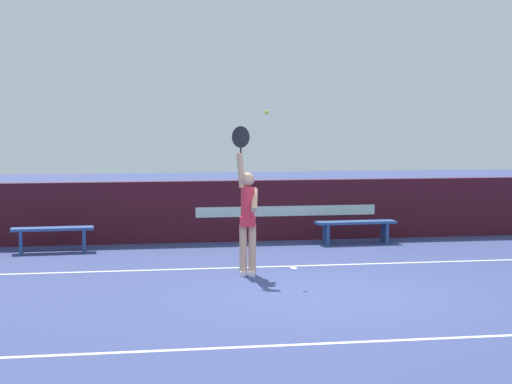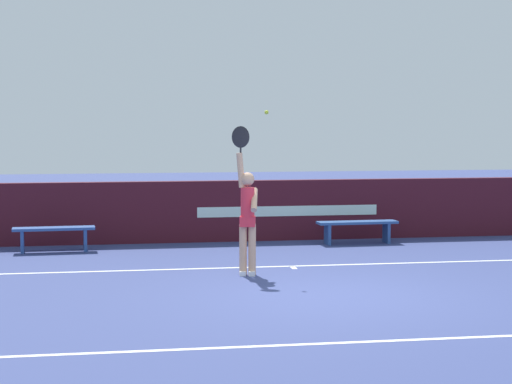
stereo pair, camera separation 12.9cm
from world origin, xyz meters
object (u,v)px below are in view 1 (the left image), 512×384
(tennis_player, at_px, (247,214))
(courtside_bench_near, at_px, (52,233))
(tennis_ball, at_px, (267,112))
(courtside_bench_far, at_px, (356,226))

(tennis_player, height_order, courtside_bench_near, tennis_player)
(tennis_ball, relative_size, courtside_bench_near, 0.04)
(tennis_player, relative_size, courtside_bench_far, 1.46)
(courtside_bench_near, xyz_separation_m, courtside_bench_far, (5.89, 0.14, -0.00))
(courtside_bench_near, height_order, courtside_bench_far, courtside_bench_near)
(courtside_bench_near, distance_m, courtside_bench_far, 5.89)
(tennis_ball, distance_m, courtside_bench_near, 5.13)
(courtside_bench_near, bearing_deg, tennis_ball, -41.27)
(tennis_ball, bearing_deg, courtside_bench_far, 52.90)
(tennis_player, distance_m, tennis_ball, 1.64)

